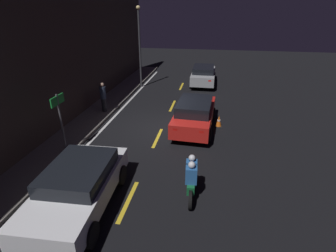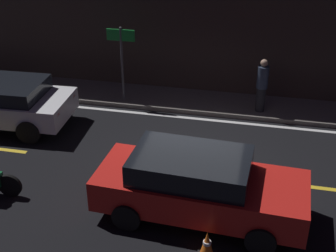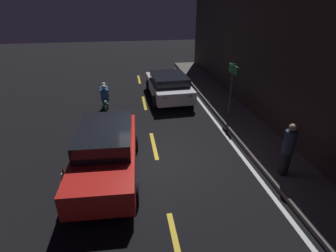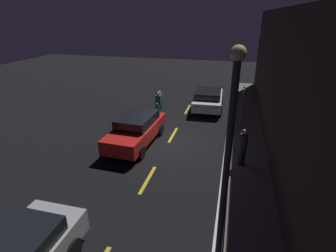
# 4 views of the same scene
# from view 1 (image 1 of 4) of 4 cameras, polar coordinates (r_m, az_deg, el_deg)

# --- Properties ---
(ground_plane) EXTENTS (56.00, 56.00, 0.00)m
(ground_plane) POSITION_cam_1_polar(r_m,az_deg,el_deg) (13.30, -1.39, -0.67)
(ground_plane) COLOR black
(raised_curb) EXTENTS (28.00, 1.67, 0.14)m
(raised_curb) POSITION_cam_1_polar(r_m,az_deg,el_deg) (14.56, -17.22, 0.77)
(raised_curb) COLOR #605B56
(raised_curb) RESTS_ON ground
(building_front) EXTENTS (28.00, 0.30, 6.54)m
(building_front) POSITION_cam_1_polar(r_m,az_deg,el_deg) (14.15, -22.52, 13.00)
(building_front) COLOR #382D28
(building_front) RESTS_ON ground
(lane_dash_b) EXTENTS (2.00, 0.14, 0.01)m
(lane_dash_b) POSITION_cam_1_polar(r_m,az_deg,el_deg) (8.80, -8.65, -15.81)
(lane_dash_b) COLOR gold
(lane_dash_b) RESTS_ON ground
(lane_dash_c) EXTENTS (2.00, 0.14, 0.01)m
(lane_dash_c) POSITION_cam_1_polar(r_m,az_deg,el_deg) (12.42, -2.29, -2.59)
(lane_dash_c) COLOR gold
(lane_dash_c) RESTS_ON ground
(lane_dash_d) EXTENTS (2.00, 0.14, 0.01)m
(lane_dash_d) POSITION_cam_1_polar(r_m,az_deg,el_deg) (16.49, 0.98, 4.44)
(lane_dash_d) COLOR gold
(lane_dash_d) RESTS_ON ground
(lane_dash_e) EXTENTS (2.00, 0.14, 0.01)m
(lane_dash_e) POSITION_cam_1_polar(r_m,az_deg,el_deg) (20.73, 2.96, 8.63)
(lane_dash_e) COLOR gold
(lane_dash_e) RESTS_ON ground
(lane_solid_kerb) EXTENTS (25.20, 0.14, 0.01)m
(lane_solid_kerb) POSITION_cam_1_polar(r_m,az_deg,el_deg) (14.14, -13.25, 0.24)
(lane_solid_kerb) COLOR silver
(lane_solid_kerb) RESTS_ON ground
(sedan_white) EXTENTS (4.34, 2.17, 1.38)m
(sedan_white) POSITION_cam_1_polar(r_m,az_deg,el_deg) (8.51, -18.95, -12.15)
(sedan_white) COLOR silver
(sedan_white) RESTS_ON ground
(taxi_red) EXTENTS (4.56, 2.06, 1.50)m
(taxi_red) POSITION_cam_1_polar(r_m,az_deg,el_deg) (13.20, 5.82, 2.76)
(taxi_red) COLOR red
(taxi_red) RESTS_ON ground
(hatchback_silver) EXTENTS (4.49, 1.89, 1.45)m
(hatchback_silver) POSITION_cam_1_polar(r_m,az_deg,el_deg) (21.33, 7.71, 11.08)
(hatchback_silver) COLOR #9EA0A5
(hatchback_silver) RESTS_ON ground
(motorcycle) EXTENTS (2.13, 0.41, 1.36)m
(motorcycle) POSITION_cam_1_polar(r_m,az_deg,el_deg) (8.67, 5.06, -10.95)
(motorcycle) COLOR black
(motorcycle) RESTS_ON ground
(traffic_cone_near) EXTENTS (0.38, 0.38, 0.60)m
(traffic_cone_near) POSITION_cam_1_polar(r_m,az_deg,el_deg) (13.73, 10.99, 1.02)
(traffic_cone_near) COLOR black
(traffic_cone_near) RESTS_ON ground
(pedestrian) EXTENTS (0.34, 0.34, 1.69)m
(pedestrian) POSITION_cam_1_polar(r_m,az_deg,el_deg) (15.40, -13.91, 6.15)
(pedestrian) COLOR black
(pedestrian) RESTS_ON raised_curb
(shop_sign) EXTENTS (0.90, 0.08, 2.40)m
(shop_sign) POSITION_cam_1_polar(r_m,az_deg,el_deg) (11.45, -22.58, 3.00)
(shop_sign) COLOR #4C4C51
(shop_sign) RESTS_ON raised_curb
(street_lamp) EXTENTS (0.28, 0.28, 5.76)m
(street_lamp) POSITION_cam_1_polar(r_m,az_deg,el_deg) (20.08, -6.20, 17.43)
(street_lamp) COLOR #333338
(street_lamp) RESTS_ON ground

